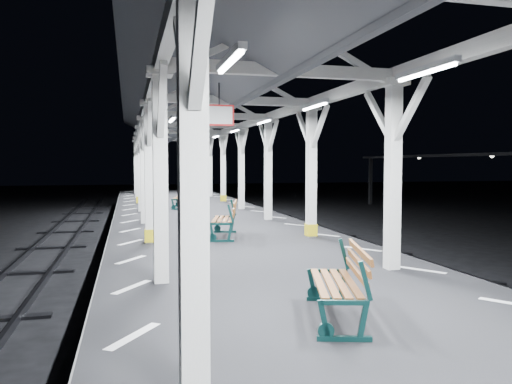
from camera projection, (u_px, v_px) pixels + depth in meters
name	position (u px, v px, depth m)	size (l,w,h in m)	color
ground	(254.00, 302.00, 10.29)	(120.00, 120.00, 0.00)	black
platform	(254.00, 278.00, 10.26)	(6.00, 50.00, 1.00)	black
hazard_stripes_left	(131.00, 260.00, 9.62)	(1.00, 48.00, 0.01)	silver
hazard_stripes_right	(363.00, 249.00, 10.84)	(1.00, 48.00, 0.01)	silver
track_right	(463.00, 284.00, 11.53)	(2.20, 60.00, 0.16)	#2D2D33
canopy	(254.00, 79.00, 10.01)	(5.40, 49.00, 4.65)	silver
bench_near	(343.00, 281.00, 5.95)	(1.01, 1.70, 0.87)	#0C2E2D
bench_mid	(227.00, 218.00, 12.57)	(1.00, 1.78, 0.91)	#0C2E2D
bench_far	(182.00, 197.00, 20.80)	(0.89, 1.69, 0.87)	#0C2E2D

